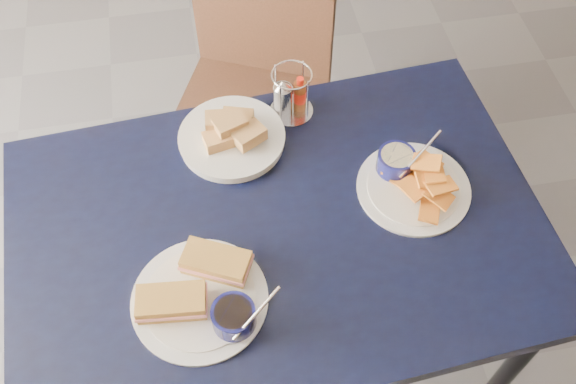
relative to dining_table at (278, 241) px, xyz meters
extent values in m
plane|color=#4E4F53|center=(0.24, 0.15, -0.68)|extent=(6.00, 6.00, 0.00)
cube|color=black|center=(0.00, 0.00, 0.05)|extent=(1.25, 0.88, 0.04)
cylinder|color=black|center=(0.52, -0.32, -0.33)|extent=(0.04, 0.04, 0.71)
cylinder|color=black|center=(-0.52, 0.32, -0.33)|extent=(0.04, 0.04, 0.71)
cylinder|color=black|center=(0.52, 0.32, -0.33)|extent=(0.04, 0.04, 0.71)
cube|color=#311A10|center=(0.01, 0.63, -0.23)|extent=(0.57, 0.56, 0.04)
cylinder|color=#311A10|center=(-0.16, 0.46, -0.47)|extent=(0.04, 0.04, 0.43)
cylinder|color=#311A10|center=(0.19, 0.46, -0.47)|extent=(0.04, 0.04, 0.43)
cylinder|color=#311A10|center=(-0.16, 0.79, -0.47)|extent=(0.04, 0.04, 0.43)
cylinder|color=#311A10|center=(0.19, 0.79, -0.47)|extent=(0.04, 0.04, 0.43)
cube|color=#311A10|center=(0.01, 0.81, 0.02)|extent=(0.42, 0.22, 0.46)
cylinder|color=white|center=(-0.19, -0.15, 0.07)|extent=(0.29, 0.29, 0.01)
cylinder|color=white|center=(-0.19, -0.15, 0.08)|extent=(0.24, 0.24, 0.00)
cube|color=#C29145|center=(-0.25, -0.16, 0.10)|extent=(0.15, 0.08, 0.04)
cube|color=pink|center=(-0.25, -0.16, 0.10)|extent=(0.15, 0.09, 0.01)
cube|color=#C29145|center=(-0.15, -0.08, 0.10)|extent=(0.16, 0.12, 0.04)
cube|color=pink|center=(-0.15, -0.08, 0.10)|extent=(0.16, 0.13, 0.01)
cylinder|color=#090934|center=(-0.13, -0.21, 0.10)|extent=(0.09, 0.09, 0.05)
cylinder|color=black|center=(-0.13, -0.21, 0.12)|extent=(0.08, 0.08, 0.01)
cylinder|color=silver|center=(-0.08, -0.23, 0.15)|extent=(0.11, 0.07, 0.08)
cylinder|color=white|center=(0.33, 0.04, 0.07)|extent=(0.27, 0.27, 0.01)
cylinder|color=white|center=(0.33, 0.04, 0.08)|extent=(0.22, 0.22, 0.00)
cube|color=orange|center=(0.31, 0.07, 0.08)|extent=(0.08, 0.08, 0.02)
cube|color=orange|center=(0.29, 0.11, 0.09)|extent=(0.06, 0.07, 0.02)
cube|color=orange|center=(0.34, -0.04, 0.09)|extent=(0.07, 0.08, 0.01)
cube|color=orange|center=(0.32, 0.11, 0.09)|extent=(0.08, 0.08, 0.03)
cube|color=orange|center=(0.37, -0.01, 0.10)|extent=(0.08, 0.08, 0.03)
cube|color=orange|center=(0.31, 0.02, 0.10)|extent=(0.07, 0.08, 0.01)
cube|color=orange|center=(0.35, 0.03, 0.11)|extent=(0.07, 0.05, 0.02)
cube|color=orange|center=(0.37, 0.08, 0.11)|extent=(0.07, 0.08, 0.01)
cube|color=orange|center=(0.37, 0.04, 0.12)|extent=(0.06, 0.07, 0.03)
cube|color=orange|center=(0.37, 0.00, 0.12)|extent=(0.07, 0.06, 0.01)
cube|color=orange|center=(0.36, 0.06, 0.13)|extent=(0.08, 0.07, 0.03)
cylinder|color=#090934|center=(0.30, 0.10, 0.10)|extent=(0.09, 0.09, 0.05)
cylinder|color=beige|center=(0.30, 0.10, 0.12)|extent=(0.08, 0.08, 0.01)
cylinder|color=silver|center=(0.34, 0.08, 0.15)|extent=(0.11, 0.07, 0.08)
cylinder|color=white|center=(-0.07, 0.26, 0.08)|extent=(0.26, 0.26, 0.02)
cylinder|color=white|center=(-0.07, 0.26, 0.09)|extent=(0.21, 0.21, 0.00)
cube|color=tan|center=(-0.10, 0.24, 0.11)|extent=(0.08, 0.06, 0.03)
cube|color=tan|center=(-0.05, 0.29, 0.11)|extent=(0.09, 0.07, 0.03)
cube|color=tan|center=(-0.03, 0.23, 0.12)|extent=(0.09, 0.08, 0.03)
cube|color=tan|center=(-0.09, 0.28, 0.12)|extent=(0.08, 0.06, 0.03)
cube|color=tan|center=(-0.07, 0.26, 0.13)|extent=(0.09, 0.07, 0.03)
cylinder|color=silver|center=(0.09, 0.33, 0.07)|extent=(0.11, 0.11, 0.01)
cylinder|color=silver|center=(0.13, 0.37, 0.14)|extent=(0.01, 0.01, 0.13)
cylinder|color=silver|center=(0.06, 0.37, 0.14)|extent=(0.01, 0.01, 0.13)
cylinder|color=silver|center=(0.06, 0.30, 0.14)|extent=(0.01, 0.01, 0.13)
cylinder|color=silver|center=(0.13, 0.30, 0.14)|extent=(0.01, 0.01, 0.13)
torus|color=silver|center=(0.09, 0.33, 0.20)|extent=(0.10, 0.10, 0.00)
cylinder|color=silver|center=(0.07, 0.33, 0.12)|extent=(0.05, 0.05, 0.08)
cone|color=silver|center=(0.07, 0.33, 0.17)|extent=(0.04, 0.04, 0.02)
cylinder|color=brown|center=(0.11, 0.34, 0.12)|extent=(0.03, 0.03, 0.08)
cylinder|color=red|center=(0.11, 0.34, 0.12)|extent=(0.03, 0.03, 0.03)
cylinder|color=red|center=(0.11, 0.34, 0.17)|extent=(0.02, 0.02, 0.02)
camera|label=1|loc=(-0.11, -0.75, 1.30)|focal=40.00mm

